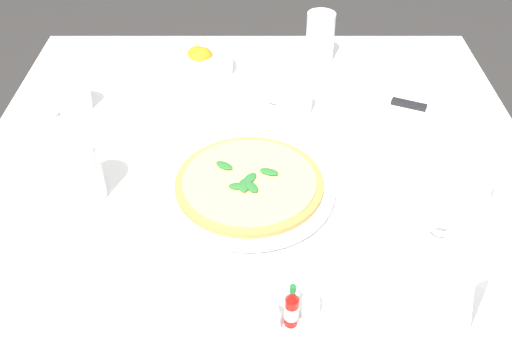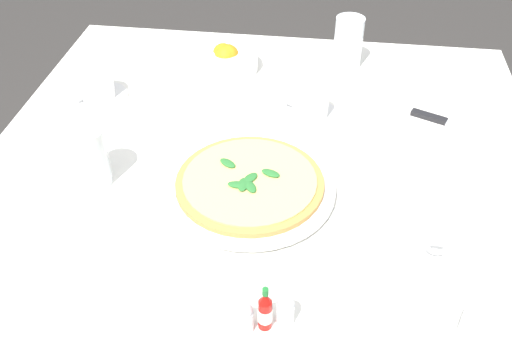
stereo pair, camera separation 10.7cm
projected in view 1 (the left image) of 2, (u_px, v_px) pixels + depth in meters
The scene contains 16 objects.
dining_table at pixel (259, 214), 1.20m from camera, with size 1.10×1.10×0.73m.
pizza_plate at pixel (253, 188), 1.05m from camera, with size 0.31×0.31×0.02m.
pizza at pixel (253, 182), 1.04m from camera, with size 0.27×0.27×0.02m.
coffee_cup_near_left at pixel (76, 97), 1.24m from camera, with size 0.13×0.13×0.07m.
coffee_cup_near_right at pixel (297, 101), 1.23m from camera, with size 0.13×0.13×0.07m.
coffee_cup_left_edge at pixel (475, 236), 0.93m from camera, with size 0.13×0.13×0.06m.
water_glass_right_edge at pixel (508, 315), 0.78m from camera, with size 0.06×0.06×0.12m.
water_glass_far_left at pixel (323, 41), 1.40m from camera, with size 0.07×0.07×0.12m.
water_glass_center_back at pixel (86, 174), 1.01m from camera, with size 0.07×0.07×0.12m.
napkin_folded at pixel (433, 116), 1.23m from camera, with size 0.25×0.20×0.02m.
dinner_knife at pixel (436, 110), 1.22m from camera, with size 0.19×0.10×0.01m.
citrus_bowl at pixel (204, 62), 1.37m from camera, with size 0.15×0.15×0.06m.
hot_sauce_bottle at pixel (295, 308), 0.81m from camera, with size 0.02×0.02×0.08m.
salt_shaker at pixel (314, 307), 0.82m from camera, with size 0.03×0.03×0.06m.
pepper_shaker at pixel (275, 318), 0.81m from camera, with size 0.03×0.03×0.06m.
menu_card at pixel (510, 182), 1.03m from camera, with size 0.07×0.07×0.06m.
Camera 1 is at (-0.00, -0.86, 1.43)m, focal length 40.31 mm.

